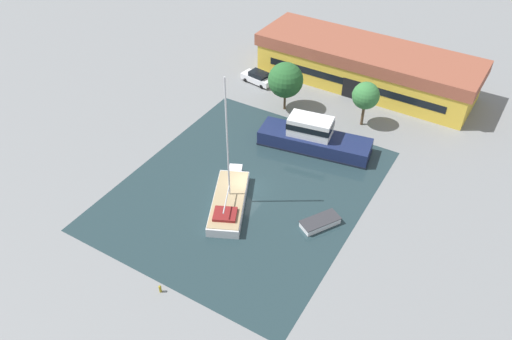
% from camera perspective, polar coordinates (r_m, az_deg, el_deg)
% --- Properties ---
extents(ground_plane, '(440.00, 440.00, 0.00)m').
position_cam_1_polar(ground_plane, '(52.03, -1.19, -2.12)').
color(ground_plane, gray).
extents(water_canal, '(23.79, 28.26, 0.01)m').
position_cam_1_polar(water_canal, '(52.03, -1.19, -2.12)').
color(water_canal, '#23383D').
rests_on(water_canal, ground).
extents(warehouse_building, '(29.96, 10.06, 5.49)m').
position_cam_1_polar(warehouse_building, '(70.34, 12.43, 11.60)').
color(warehouse_building, gold).
rests_on(warehouse_building, ground).
extents(quay_tree_near_building, '(3.25, 3.25, 5.69)m').
position_cam_1_polar(quay_tree_near_building, '(60.72, 12.43, 8.28)').
color(quay_tree_near_building, brown).
rests_on(quay_tree_near_building, ground).
extents(quay_tree_by_water, '(4.39, 4.39, 6.35)m').
position_cam_1_polar(quay_tree_by_water, '(62.46, 3.40, 10.22)').
color(quay_tree_by_water, brown).
rests_on(quay_tree_by_water, ground).
extents(parked_car, '(4.89, 2.61, 1.73)m').
position_cam_1_polar(parked_car, '(69.80, 0.20, 10.54)').
color(parked_car, silver).
rests_on(parked_car, ground).
extents(sailboat_moored, '(6.53, 10.02, 14.14)m').
position_cam_1_polar(sailboat_moored, '(49.81, -3.09, -3.48)').
color(sailboat_moored, silver).
rests_on(sailboat_moored, water_canal).
extents(motor_cruiser, '(13.26, 5.75, 3.90)m').
position_cam_1_polar(motor_cruiser, '(57.13, 6.56, 3.70)').
color(motor_cruiser, '#19234C').
rests_on(motor_cruiser, water_canal).
extents(small_dinghy, '(3.44, 4.17, 0.71)m').
position_cam_1_polar(small_dinghy, '(48.29, 7.33, -5.95)').
color(small_dinghy, white).
rests_on(small_dinghy, water_canal).
extents(mooring_bollard, '(0.24, 0.24, 0.77)m').
position_cam_1_polar(mooring_bollard, '(43.47, -10.90, -13.16)').
color(mooring_bollard, olive).
rests_on(mooring_bollard, ground).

